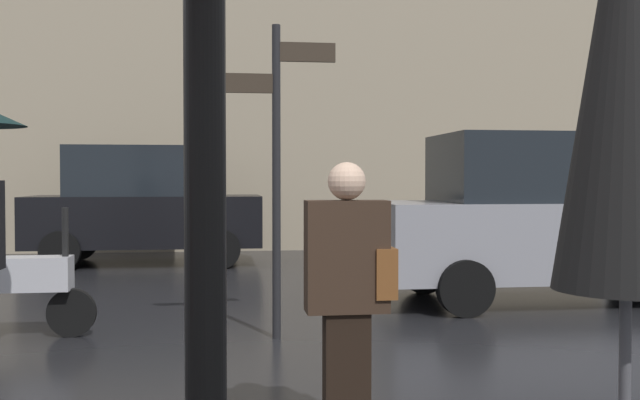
# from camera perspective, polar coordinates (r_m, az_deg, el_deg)

# --- Properties ---
(folded_patio_umbrella_far) EXTENTS (0.44, 0.44, 2.64)m
(folded_patio_umbrella_far) POSITION_cam_1_polar(r_m,az_deg,el_deg) (2.44, 22.45, 9.22)
(folded_patio_umbrella_far) COLOR black
(folded_patio_umbrella_far) RESTS_ON ground
(pedestrian_with_bag) EXTENTS (0.49, 0.24, 1.60)m
(pedestrian_with_bag) POSITION_cam_1_polar(r_m,az_deg,el_deg) (4.19, 2.25, -6.61)
(pedestrian_with_bag) COLOR black
(pedestrian_with_bag) RESTS_ON ground
(parked_scooter) EXTENTS (1.50, 0.32, 1.23)m
(parked_scooter) POSITION_cam_1_polar(r_m,az_deg,el_deg) (7.67, -22.60, -5.61)
(parked_scooter) COLOR black
(parked_scooter) RESTS_ON ground
(parked_car_left) EXTENTS (4.47, 1.88, 2.05)m
(parked_car_left) POSITION_cam_1_polar(r_m,az_deg,el_deg) (9.59, 17.28, -1.36)
(parked_car_left) COLOR gray
(parked_car_left) RESTS_ON ground
(parked_car_right) EXTENTS (4.01, 1.86, 2.07)m
(parked_car_right) POSITION_cam_1_polar(r_m,az_deg,el_deg) (13.53, -13.38, -0.42)
(parked_car_right) COLOR black
(parked_car_right) RESTS_ON ground
(street_signpost) EXTENTS (1.08, 0.08, 2.95)m
(street_signpost) POSITION_cam_1_polar(r_m,az_deg,el_deg) (7.06, -3.30, 3.92)
(street_signpost) COLOR black
(street_signpost) RESTS_ON ground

